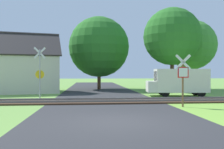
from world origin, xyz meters
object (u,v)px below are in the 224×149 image
(house, at_px, (16,72))
(tree_center, at_px, (99,47))
(tree_right, at_px, (172,37))
(stop_sign_near, at_px, (183,76))
(mail_truck, at_px, (179,81))
(crossing_sign_far, at_px, (40,70))
(tree_far, at_px, (191,45))

(house, bearing_deg, tree_center, 14.67)
(tree_center, relative_size, tree_right, 0.98)
(stop_sign_near, height_order, tree_right, tree_right)
(stop_sign_near, relative_size, mail_truck, 0.58)
(stop_sign_near, relative_size, tree_right, 0.34)
(crossing_sign_far, bearing_deg, tree_far, 18.79)
(tree_center, bearing_deg, mail_truck, -56.03)
(crossing_sign_far, bearing_deg, house, 105.93)
(tree_center, height_order, mail_truck, tree_center)
(crossing_sign_far, xyz_separation_m, house, (-3.52, 6.34, -0.11))
(tree_right, height_order, mail_truck, tree_right)
(crossing_sign_far, height_order, tree_right, tree_right)
(house, bearing_deg, mail_truck, -31.36)
(stop_sign_near, distance_m, tree_center, 16.66)
(stop_sign_near, relative_size, crossing_sign_far, 0.77)
(stop_sign_near, distance_m, crossing_sign_far, 10.30)
(crossing_sign_far, distance_m, house, 7.25)
(house, bearing_deg, crossing_sign_far, -73.18)
(tree_right, bearing_deg, crossing_sign_far, -151.58)
(house, xyz_separation_m, tree_center, (8.29, 4.20, 2.99))
(stop_sign_near, relative_size, house, 0.32)
(mail_truck, bearing_deg, crossing_sign_far, 103.18)
(crossing_sign_far, xyz_separation_m, tree_center, (4.78, 10.55, 2.88))
(crossing_sign_far, distance_m, mail_truck, 11.12)
(tree_center, xyz_separation_m, tree_far, (10.88, -0.81, 0.25))
(crossing_sign_far, relative_size, tree_center, 0.45)
(tree_far, bearing_deg, house, -169.97)
(stop_sign_near, height_order, mail_truck, stop_sign_near)
(stop_sign_near, xyz_separation_m, tree_far, (6.83, 15.02, 3.51))
(tree_right, bearing_deg, tree_center, 152.41)
(crossing_sign_far, bearing_deg, tree_center, 52.55)
(crossing_sign_far, distance_m, tree_right, 14.40)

